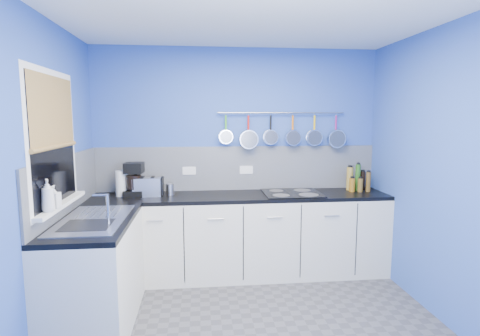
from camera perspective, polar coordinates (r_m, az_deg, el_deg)
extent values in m
cube|color=#47474C|center=(3.37, 2.40, -23.54)|extent=(3.20, 3.00, 0.02)
cube|color=white|center=(2.99, 2.68, 22.65)|extent=(3.20, 3.00, 0.02)
cube|color=#3153AE|center=(4.41, -0.40, 1.30)|extent=(3.20, 0.02, 2.50)
cube|color=#3153AE|center=(1.49, 11.41, -11.41)|extent=(3.20, 0.02, 2.50)
cube|color=#3153AE|center=(3.12, -28.13, -2.20)|extent=(0.02, 3.00, 2.50)
cube|color=#3153AE|center=(3.54, 29.24, -1.21)|extent=(0.02, 3.00, 2.50)
cube|color=gray|center=(4.40, -0.37, -0.02)|extent=(3.20, 0.02, 0.50)
cube|color=gray|center=(3.69, -24.25, -2.18)|extent=(0.02, 1.80, 0.50)
cube|color=silver|center=(4.28, 0.03, -10.14)|extent=(3.20, 0.60, 0.86)
cube|color=black|center=(4.16, 0.03, -4.23)|extent=(3.20, 0.60, 0.04)
cube|color=silver|center=(3.52, -20.55, -14.63)|extent=(0.60, 1.20, 0.86)
cube|color=black|center=(3.38, -20.90, -7.53)|extent=(0.60, 1.20, 0.04)
cube|color=white|center=(3.36, -25.99, 3.71)|extent=(0.01, 1.00, 1.10)
cube|color=black|center=(3.36, -25.91, 3.71)|extent=(0.01, 0.90, 1.00)
cube|color=#AD8446|center=(3.35, -26.00, 7.56)|extent=(0.01, 0.90, 0.55)
cube|color=white|center=(3.42, -25.09, -4.92)|extent=(0.10, 0.98, 0.03)
cube|color=silver|center=(3.37, -20.92, -7.14)|extent=(0.50, 0.95, 0.01)
cube|color=white|center=(4.37, -7.54, -0.41)|extent=(0.15, 0.01, 0.09)
cube|color=white|center=(4.40, 0.94, -0.29)|extent=(0.15, 0.01, 0.09)
cylinder|color=silver|center=(4.40, 6.22, 8.15)|extent=(1.45, 0.02, 0.02)
imported|color=white|center=(3.11, -26.66, -3.66)|extent=(0.12, 0.12, 0.24)
imported|color=white|center=(3.22, -25.89, -3.85)|extent=(0.09, 0.09, 0.17)
cylinder|color=white|center=(4.25, -17.18, -2.22)|extent=(0.12, 0.12, 0.27)
cube|color=silver|center=(4.19, -13.52, -2.72)|extent=(0.31, 0.19, 0.20)
cylinder|color=silver|center=(4.20, -10.34, -3.15)|extent=(0.10, 0.10, 0.12)
cube|color=black|center=(4.24, 7.73, -3.73)|extent=(0.62, 0.54, 0.01)
cylinder|color=black|center=(4.64, 17.72, -1.80)|extent=(0.07, 0.07, 0.21)
cylinder|color=#265919|center=(4.58, 17.08, -1.34)|extent=(0.06, 0.06, 0.30)
cylinder|color=olive|center=(4.57, 15.98, -1.52)|extent=(0.07, 0.07, 0.26)
cylinder|color=brown|center=(4.54, 18.52, -1.97)|extent=(0.05, 0.05, 0.22)
cylinder|color=brown|center=(4.50, 17.42, -2.44)|extent=(0.06, 0.06, 0.15)
cylinder|color=#8C5914|center=(4.49, 16.31, -2.42)|extent=(0.07, 0.07, 0.15)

